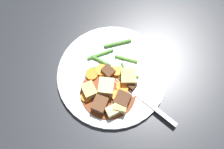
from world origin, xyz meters
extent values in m
plane|color=#26282D|center=(0.00, 0.00, 0.00)|extent=(3.00, 3.00, 0.00)
cylinder|color=white|center=(0.00, 0.00, 0.01)|extent=(0.26, 0.26, 0.01)
cylinder|color=brown|center=(0.05, 0.01, 0.01)|extent=(0.13, 0.13, 0.00)
cylinder|color=orange|center=(0.05, 0.03, 0.02)|extent=(0.04, 0.04, 0.01)
cylinder|color=orange|center=(0.03, 0.03, 0.02)|extent=(0.04, 0.04, 0.01)
cylinder|color=orange|center=(0.00, -0.03, 0.02)|extent=(0.04, 0.04, 0.01)
cylinder|color=orange|center=(-0.01, 0.01, 0.02)|extent=(0.03, 0.03, 0.01)
cylinder|color=orange|center=(0.04, 0.04, 0.02)|extent=(0.03, 0.03, 0.01)
cylinder|color=orange|center=(0.02, -0.05, 0.02)|extent=(0.04, 0.04, 0.01)
cylinder|color=orange|center=(0.07, -0.04, 0.02)|extent=(0.04, 0.04, 0.01)
cube|color=#DBBC6B|center=(0.00, 0.04, 0.03)|extent=(0.05, 0.04, 0.03)
cube|color=#DBBC6B|center=(0.06, -0.04, 0.03)|extent=(0.04, 0.04, 0.03)
cube|color=#EAD68C|center=(0.09, 0.03, 0.03)|extent=(0.04, 0.03, 0.02)
cube|color=#EAD68C|center=(0.04, 0.00, 0.03)|extent=(0.04, 0.04, 0.03)
cube|color=#DBBC6B|center=(0.07, 0.04, 0.03)|extent=(0.03, 0.03, 0.03)
cube|color=brown|center=(0.08, 0.00, 0.03)|extent=(0.04, 0.03, 0.03)
cube|color=#56331E|center=(0.06, 0.00, 0.02)|extent=(0.03, 0.03, 0.02)
cube|color=#4C2B19|center=(0.01, 0.05, 0.02)|extent=(0.03, 0.02, 0.02)
cube|color=#56331E|center=(0.00, -0.01, 0.02)|extent=(0.03, 0.03, 0.02)
cube|color=#56331E|center=(0.06, 0.04, 0.03)|extent=(0.04, 0.04, 0.03)
cylinder|color=#66AD42|center=(0.00, 0.02, 0.02)|extent=(0.02, 0.07, 0.01)
cylinder|color=#4C8E33|center=(-0.02, -0.04, 0.02)|extent=(0.02, 0.05, 0.01)
cylinder|color=#599E38|center=(0.00, 0.02, 0.02)|extent=(0.03, 0.07, 0.01)
cylinder|color=#4C8E33|center=(-0.01, 0.04, 0.02)|extent=(0.06, 0.05, 0.01)
cylinder|color=#4C8E33|center=(-0.01, 0.02, 0.02)|extent=(0.01, 0.09, 0.01)
cylinder|color=#4C8E33|center=(-0.04, -0.04, 0.02)|extent=(0.05, 0.06, 0.01)
cylinder|color=#4C8E33|center=(-0.08, -0.01, 0.02)|extent=(0.04, 0.06, 0.01)
cylinder|color=#66AD42|center=(-0.01, 0.01, 0.02)|extent=(0.01, 0.06, 0.01)
cylinder|color=#4C8E33|center=(-0.01, -0.01, 0.02)|extent=(0.03, 0.08, 0.01)
cylinder|color=#599E38|center=(-0.05, 0.02, 0.02)|extent=(0.01, 0.06, 0.01)
cube|color=silver|center=(0.05, 0.12, 0.01)|extent=(0.05, 0.11, 0.00)
cube|color=silver|center=(0.02, 0.06, 0.01)|extent=(0.03, 0.02, 0.00)
cylinder|color=silver|center=(0.01, 0.04, 0.01)|extent=(0.02, 0.04, 0.00)
cylinder|color=silver|center=(0.01, 0.04, 0.01)|extent=(0.02, 0.04, 0.00)
cylinder|color=silver|center=(0.02, 0.03, 0.01)|extent=(0.02, 0.04, 0.00)
cylinder|color=silver|center=(0.02, 0.03, 0.01)|extent=(0.02, 0.04, 0.00)
camera|label=1|loc=(0.26, 0.09, 0.69)|focal=49.09mm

